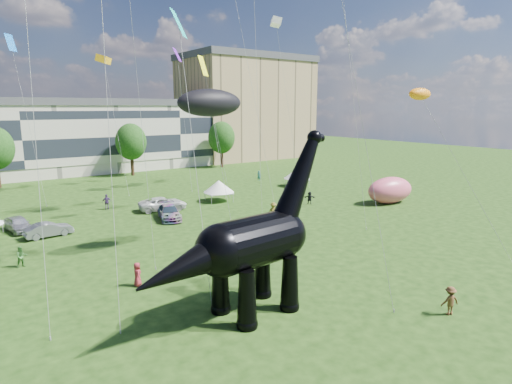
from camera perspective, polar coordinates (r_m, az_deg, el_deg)
ground at (r=28.10m, az=6.39°, el=-13.16°), size 220.00×220.00×0.00m
terrace_row at (r=81.61m, az=-29.20°, el=5.90°), size 78.00×11.00×12.00m
apartment_block at (r=101.59m, az=-1.35°, el=10.90°), size 28.00×18.00×22.00m
tree_mid_right at (r=76.39m, az=-16.35°, el=6.81°), size 5.20×5.20×9.44m
tree_far_right at (r=84.08m, az=-4.63°, el=7.59°), size 5.20×5.20×9.44m
dinosaur_sculpture at (r=23.83m, az=-1.14°, el=-7.27°), size 13.02×3.87×10.61m
car_silver at (r=46.38m, az=-29.13°, el=-3.75°), size 2.35×4.46×1.45m
car_grey at (r=43.24m, az=-25.93°, el=-4.53°), size 4.19×1.78×1.34m
car_white at (r=49.96m, az=-12.31°, el=-1.54°), size 5.75×3.36×1.50m
car_dark at (r=45.84m, az=-11.50°, el=-2.67°), size 3.39×5.44×1.47m
gazebo_near at (r=53.52m, az=-4.99°, el=0.72°), size 4.52×4.52×2.64m
gazebo_far at (r=63.83m, az=5.48°, el=2.45°), size 5.01×5.01×2.68m
inflatable_pink at (r=54.78m, az=17.43°, el=0.24°), size 6.84×4.06×3.24m
visitors at (r=38.59m, az=-8.90°, el=-5.04°), size 54.30×43.66×1.89m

